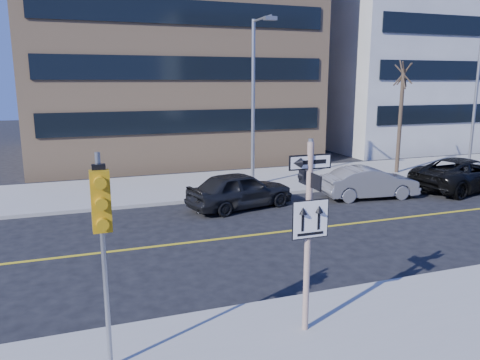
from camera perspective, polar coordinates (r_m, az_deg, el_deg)
name	(u,v)px	position (r m, az deg, el deg)	size (l,w,h in m)	color
ground	(261,287)	(12.61, 2.55, -12.92)	(120.00, 120.00, 0.00)	black
far_sidewalk	(456,166)	(32.19, 24.81, 1.56)	(66.00, 6.00, 0.15)	#A7A49C
sign_pole	(308,226)	(9.60, 8.35, -5.57)	(0.92, 0.92, 4.06)	silver
traffic_signal	(102,219)	(8.25, -16.48, -4.60)	(0.32, 0.45, 4.00)	gray
parked_car_a	(240,190)	(19.76, 0.02, -1.21)	(4.62, 1.86, 1.57)	black
parked_car_b	(370,183)	(22.27, 15.53, -0.30)	(4.39, 1.53, 1.45)	slate
parked_car_c	(465,174)	(25.60, 25.72, 0.67)	(5.74, 2.65, 1.60)	black
streetlight_a	(255,92)	(22.91, 1.84, 10.63)	(0.55, 2.25, 8.00)	gray
streetlight_b	(480,90)	(30.89, 27.20, 9.70)	(0.55, 2.25, 8.00)	gray
street_tree_west	(403,77)	(27.91, 19.28, 11.82)	(1.80, 1.80, 6.35)	#31251D
building_brick	(159,29)	(36.32, -9.86, 17.70)	(18.00, 18.00, 18.00)	tan
building_grey_mid	(414,55)	(44.76, 20.42, 14.12)	(20.00, 16.00, 15.00)	#A3A6A8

